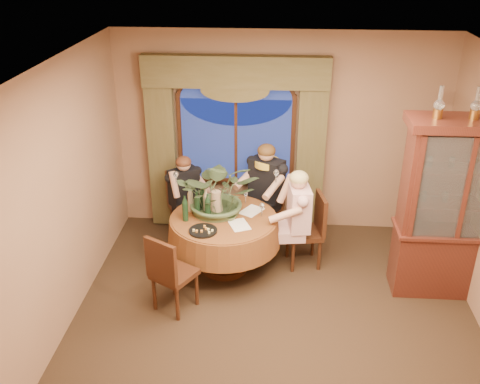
# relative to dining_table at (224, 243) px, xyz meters

# --- Properties ---
(floor) EXTENTS (5.00, 5.00, 0.00)m
(floor) POSITION_rel_dining_table_xyz_m (0.66, -1.25, -0.38)
(floor) COLOR black
(floor) RESTS_ON ground
(wall_back) EXTENTS (4.50, 0.00, 4.50)m
(wall_back) POSITION_rel_dining_table_xyz_m (0.66, 1.25, 1.02)
(wall_back) COLOR #855E46
(wall_back) RESTS_ON ground
(ceiling) EXTENTS (5.00, 5.00, 0.00)m
(ceiling) POSITION_rel_dining_table_xyz_m (0.66, -1.25, 2.42)
(ceiling) COLOR white
(ceiling) RESTS_ON wall_back
(window) EXTENTS (1.62, 0.10, 1.32)m
(window) POSITION_rel_dining_table_xyz_m (0.06, 1.18, 0.92)
(window) COLOR navy
(window) RESTS_ON wall_back
(arched_transom) EXTENTS (1.60, 0.06, 0.44)m
(arched_transom) POSITION_rel_dining_table_xyz_m (0.06, 1.18, 1.71)
(arched_transom) COLOR navy
(arched_transom) RESTS_ON wall_back
(drapery_left) EXTENTS (0.38, 0.14, 2.32)m
(drapery_left) POSITION_rel_dining_table_xyz_m (-0.97, 1.13, 0.80)
(drapery_left) COLOR #473F20
(drapery_left) RESTS_ON floor
(drapery_right) EXTENTS (0.38, 0.14, 2.32)m
(drapery_right) POSITION_rel_dining_table_xyz_m (1.09, 1.13, 0.80)
(drapery_right) COLOR #473F20
(drapery_right) RESTS_ON floor
(swag_valance) EXTENTS (2.45, 0.16, 0.42)m
(swag_valance) POSITION_rel_dining_table_xyz_m (0.06, 1.10, 1.90)
(swag_valance) COLOR #473F20
(swag_valance) RESTS_ON wall_back
(dining_table) EXTENTS (1.83, 1.83, 0.75)m
(dining_table) POSITION_rel_dining_table_xyz_m (0.00, 0.00, 0.00)
(dining_table) COLOR maroon
(dining_table) RESTS_ON floor
(china_cabinet) EXTENTS (1.33, 0.53, 2.15)m
(china_cabinet) POSITION_rel_dining_table_xyz_m (2.65, -0.23, 0.70)
(china_cabinet) COLOR #3B1813
(china_cabinet) RESTS_ON floor
(oil_lamp_left) EXTENTS (0.11, 0.11, 0.34)m
(oil_lamp_left) POSITION_rel_dining_table_xyz_m (2.28, -0.23, 1.94)
(oil_lamp_left) COLOR #A5722D
(oil_lamp_left) RESTS_ON china_cabinet
(oil_lamp_center) EXTENTS (0.11, 0.11, 0.34)m
(oil_lamp_center) POSITION_rel_dining_table_xyz_m (2.65, -0.23, 1.94)
(oil_lamp_center) COLOR #A5722D
(oil_lamp_center) RESTS_ON china_cabinet
(chair_right) EXTENTS (0.49, 0.49, 0.96)m
(chair_right) POSITION_rel_dining_table_xyz_m (1.00, 0.20, 0.10)
(chair_right) COLOR black
(chair_right) RESTS_ON floor
(chair_back_right) EXTENTS (0.57, 0.57, 0.96)m
(chair_back_right) POSITION_rel_dining_table_xyz_m (0.46, 0.81, 0.10)
(chair_back_right) COLOR black
(chair_back_right) RESTS_ON floor
(chair_back) EXTENTS (0.59, 0.59, 0.96)m
(chair_back) POSITION_rel_dining_table_xyz_m (-0.59, 0.80, 0.10)
(chair_back) COLOR black
(chair_back) RESTS_ON floor
(chair_front_left) EXTENTS (0.57, 0.57, 0.96)m
(chair_front_left) POSITION_rel_dining_table_xyz_m (-0.48, -0.82, 0.10)
(chair_front_left) COLOR black
(chair_front_left) RESTS_ON floor
(person_pink) EXTENTS (0.50, 0.54, 1.34)m
(person_pink) POSITION_rel_dining_table_xyz_m (0.92, 0.13, 0.30)
(person_pink) COLOR #D3A4A5
(person_pink) RESTS_ON floor
(person_back) EXTENTS (0.60, 0.59, 1.23)m
(person_back) POSITION_rel_dining_table_xyz_m (-0.62, 0.76, 0.24)
(person_back) COLOR black
(person_back) RESTS_ON floor
(person_scarf) EXTENTS (0.67, 0.66, 1.41)m
(person_scarf) POSITION_rel_dining_table_xyz_m (0.50, 0.83, 0.33)
(person_scarf) COLOR black
(person_scarf) RESTS_ON floor
(stoneware_vase) EXTENTS (0.16, 0.16, 0.30)m
(stoneware_vase) POSITION_rel_dining_table_xyz_m (-0.10, 0.10, 0.52)
(stoneware_vase) COLOR #927459
(stoneware_vase) RESTS_ON dining_table
(centerpiece_plant) EXTENTS (0.99, 1.10, 0.85)m
(centerpiece_plant) POSITION_rel_dining_table_xyz_m (-0.06, 0.16, 1.00)
(centerpiece_plant) COLOR #3E5434
(centerpiece_plant) RESTS_ON dining_table
(olive_bowl) EXTENTS (0.15, 0.15, 0.05)m
(olive_bowl) POSITION_rel_dining_table_xyz_m (0.07, -0.05, 0.40)
(olive_bowl) COLOR #47562F
(olive_bowl) RESTS_ON dining_table
(cheese_platter) EXTENTS (0.33, 0.33, 0.02)m
(cheese_platter) POSITION_rel_dining_table_xyz_m (-0.20, -0.37, 0.39)
(cheese_platter) COLOR black
(cheese_platter) RESTS_ON dining_table
(wine_bottle_0) EXTENTS (0.07, 0.07, 0.33)m
(wine_bottle_0) POSITION_rel_dining_table_xyz_m (-0.23, 0.08, 0.54)
(wine_bottle_0) COLOR tan
(wine_bottle_0) RESTS_ON dining_table
(wine_bottle_1) EXTENTS (0.07, 0.07, 0.33)m
(wine_bottle_1) POSITION_rel_dining_table_xyz_m (-0.43, 0.13, 0.54)
(wine_bottle_1) COLOR tan
(wine_bottle_1) RESTS_ON dining_table
(wine_bottle_2) EXTENTS (0.07, 0.07, 0.33)m
(wine_bottle_2) POSITION_rel_dining_table_xyz_m (-0.45, -0.12, 0.54)
(wine_bottle_2) COLOR black
(wine_bottle_2) RESTS_ON dining_table
(wine_bottle_3) EXTENTS (0.07, 0.07, 0.33)m
(wine_bottle_3) POSITION_rel_dining_table_xyz_m (-0.33, 0.01, 0.54)
(wine_bottle_3) COLOR black
(wine_bottle_3) RESTS_ON dining_table
(wine_bottle_4) EXTENTS (0.07, 0.07, 0.33)m
(wine_bottle_4) POSITION_rel_dining_table_xyz_m (-0.28, 0.17, 0.54)
(wine_bottle_4) COLOR black
(wine_bottle_4) RESTS_ON dining_table
(wine_bottle_5) EXTENTS (0.07, 0.07, 0.33)m
(wine_bottle_5) POSITION_rel_dining_table_xyz_m (-0.19, -0.05, 0.54)
(wine_bottle_5) COLOR black
(wine_bottle_5) RESTS_ON dining_table
(tasting_paper_0) EXTENTS (0.31, 0.36, 0.00)m
(tasting_paper_0) POSITION_rel_dining_table_xyz_m (0.21, -0.19, 0.38)
(tasting_paper_0) COLOR white
(tasting_paper_0) RESTS_ON dining_table
(tasting_paper_1) EXTENTS (0.34, 0.37, 0.00)m
(tasting_paper_1) POSITION_rel_dining_table_xyz_m (0.33, 0.18, 0.38)
(tasting_paper_1) COLOR white
(tasting_paper_1) RESTS_ON dining_table
(wine_glass_person_pink) EXTENTS (0.07, 0.07, 0.18)m
(wine_glass_person_pink) POSITION_rel_dining_table_xyz_m (0.46, 0.06, 0.46)
(wine_glass_person_pink) COLOR silver
(wine_glass_person_pink) RESTS_ON dining_table
(wine_glass_person_back) EXTENTS (0.07, 0.07, 0.18)m
(wine_glass_person_back) POSITION_rel_dining_table_xyz_m (-0.30, 0.36, 0.46)
(wine_glass_person_back) COLOR silver
(wine_glass_person_back) RESTS_ON dining_table
(wine_glass_person_scarf) EXTENTS (0.07, 0.07, 0.18)m
(wine_glass_person_scarf) POSITION_rel_dining_table_xyz_m (0.24, 0.40, 0.46)
(wine_glass_person_scarf) COLOR silver
(wine_glass_person_scarf) RESTS_ON dining_table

